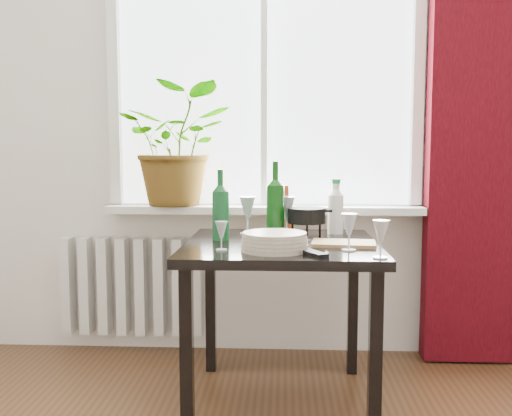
{
  "coord_description": "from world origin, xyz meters",
  "views": [
    {
      "loc": [
        0.11,
        -0.96,
        1.15
      ],
      "look_at": [
        -0.01,
        1.55,
        0.89
      ],
      "focal_mm": 40.0,
      "sensor_mm": 36.0,
      "label": 1
    }
  ],
  "objects_px": {
    "bottle_amber": "(286,208)",
    "wineglass_far_right": "(381,239)",
    "wineglass_back_center": "(287,215)",
    "wineglass_front_left": "(221,236)",
    "wine_bottle_left": "(221,204)",
    "plate_stack": "(275,242)",
    "radiator": "(132,286)",
    "table": "(281,263)",
    "potted_plant": "(179,145)",
    "fondue_pot": "(306,222)",
    "wineglass_back_left": "(247,215)",
    "wineglass_front_right": "(349,232)",
    "wine_bottle_right": "(275,198)",
    "cleaning_bottle": "(336,206)",
    "cutting_board": "(344,243)",
    "tv_remote": "(313,253)"
  },
  "relations": [
    {
      "from": "wineglass_back_center",
      "to": "fondue_pot",
      "type": "distance_m",
      "value": 0.12
    },
    {
      "from": "wine_bottle_left",
      "to": "wineglass_back_center",
      "type": "xyz_separation_m",
      "value": [
        0.3,
        0.17,
        -0.07
      ]
    },
    {
      "from": "potted_plant",
      "to": "wineglass_front_left",
      "type": "distance_m",
      "value": 0.96
    },
    {
      "from": "wineglass_back_center",
      "to": "cutting_board",
      "type": "height_order",
      "value": "wineglass_back_center"
    },
    {
      "from": "wineglass_back_center",
      "to": "wineglass_front_left",
      "type": "height_order",
      "value": "wineglass_back_center"
    },
    {
      "from": "wineglass_back_left",
      "to": "tv_remote",
      "type": "relative_size",
      "value": 1.17
    },
    {
      "from": "wineglass_back_left",
      "to": "tv_remote",
      "type": "xyz_separation_m",
      "value": [
        0.29,
        -0.55,
        -0.09
      ]
    },
    {
      "from": "wineglass_front_left",
      "to": "fondue_pot",
      "type": "xyz_separation_m",
      "value": [
        0.36,
        0.39,
        0.01
      ]
    },
    {
      "from": "wineglass_far_right",
      "to": "fondue_pot",
      "type": "bearing_deg",
      "value": 116.28
    },
    {
      "from": "radiator",
      "to": "wineglass_back_center",
      "type": "relative_size",
      "value": 4.17
    },
    {
      "from": "wine_bottle_right",
      "to": "wineglass_far_right",
      "type": "distance_m",
      "value": 0.68
    },
    {
      "from": "cleaning_bottle",
      "to": "wineglass_front_right",
      "type": "relative_size",
      "value": 1.73
    },
    {
      "from": "table",
      "to": "cutting_board",
      "type": "bearing_deg",
      "value": -12.21
    },
    {
      "from": "wine_bottle_left",
      "to": "cutting_board",
      "type": "height_order",
      "value": "wine_bottle_left"
    },
    {
      "from": "bottle_amber",
      "to": "wineglass_front_left",
      "type": "xyz_separation_m",
      "value": [
        -0.27,
        -0.55,
        -0.06
      ]
    },
    {
      "from": "bottle_amber",
      "to": "wineglass_back_left",
      "type": "height_order",
      "value": "bottle_amber"
    },
    {
      "from": "radiator",
      "to": "wineglass_far_right",
      "type": "distance_m",
      "value": 1.64
    },
    {
      "from": "wineglass_front_right",
      "to": "fondue_pot",
      "type": "height_order",
      "value": "wineglass_front_right"
    },
    {
      "from": "potted_plant",
      "to": "bottle_amber",
      "type": "distance_m",
      "value": 0.72
    },
    {
      "from": "wine_bottle_right",
      "to": "cutting_board",
      "type": "height_order",
      "value": "wine_bottle_right"
    },
    {
      "from": "radiator",
      "to": "plate_stack",
      "type": "bearing_deg",
      "value": -45.72
    },
    {
      "from": "bottle_amber",
      "to": "wineglass_far_right",
      "type": "height_order",
      "value": "bottle_amber"
    },
    {
      "from": "wineglass_front_right",
      "to": "plate_stack",
      "type": "bearing_deg",
      "value": -176.87
    },
    {
      "from": "fondue_pot",
      "to": "radiator",
      "type": "bearing_deg",
      "value": 141.35
    },
    {
      "from": "wineglass_front_right",
      "to": "fondue_pot",
      "type": "xyz_separation_m",
      "value": [
        -0.16,
        0.36,
        -0.01
      ]
    },
    {
      "from": "wine_bottle_right",
      "to": "wineglass_front_left",
      "type": "xyz_separation_m",
      "value": [
        -0.21,
        -0.4,
        -0.12
      ]
    },
    {
      "from": "wineglass_far_right",
      "to": "wineglass_front_left",
      "type": "height_order",
      "value": "wineglass_far_right"
    },
    {
      "from": "wineglass_back_left",
      "to": "cleaning_bottle",
      "type": "bearing_deg",
      "value": 6.17
    },
    {
      "from": "wine_bottle_left",
      "to": "wine_bottle_right",
      "type": "distance_m",
      "value": 0.27
    },
    {
      "from": "wine_bottle_right",
      "to": "wineglass_back_left",
      "type": "distance_m",
      "value": 0.17
    },
    {
      "from": "radiator",
      "to": "table",
      "type": "xyz_separation_m",
      "value": [
        0.85,
        -0.63,
        0.27
      ]
    },
    {
      "from": "wineglass_far_right",
      "to": "plate_stack",
      "type": "bearing_deg",
      "value": 160.14
    },
    {
      "from": "wine_bottle_left",
      "to": "plate_stack",
      "type": "height_order",
      "value": "wine_bottle_left"
    },
    {
      "from": "wineglass_far_right",
      "to": "wineglass_back_left",
      "type": "bearing_deg",
      "value": 132.16
    },
    {
      "from": "table",
      "to": "bottle_amber",
      "type": "bearing_deg",
      "value": 85.89
    },
    {
      "from": "wineglass_far_right",
      "to": "radiator",
      "type": "bearing_deg",
      "value": 141.07
    },
    {
      "from": "potted_plant",
      "to": "plate_stack",
      "type": "bearing_deg",
      "value": -56.61
    },
    {
      "from": "potted_plant",
      "to": "wineglass_front_right",
      "type": "distance_m",
      "value": 1.22
    },
    {
      "from": "potted_plant",
      "to": "wine_bottle_right",
      "type": "bearing_deg",
      "value": -38.67
    },
    {
      "from": "cleaning_bottle",
      "to": "wineglass_back_left",
      "type": "relative_size",
      "value": 1.42
    },
    {
      "from": "wineglass_front_right",
      "to": "cutting_board",
      "type": "relative_size",
      "value": 0.58
    },
    {
      "from": "wine_bottle_left",
      "to": "wineglass_far_right",
      "type": "xyz_separation_m",
      "value": [
        0.65,
        -0.42,
        -0.09
      ]
    },
    {
      "from": "wineglass_back_left",
      "to": "fondue_pot",
      "type": "bearing_deg",
      "value": -14.75
    },
    {
      "from": "cleaning_bottle",
      "to": "wineglass_back_center",
      "type": "xyz_separation_m",
      "value": [
        -0.24,
        -0.06,
        -0.04
      ]
    },
    {
      "from": "cleaning_bottle",
      "to": "wineglass_front_left",
      "type": "xyz_separation_m",
      "value": [
        -0.51,
        -0.51,
        -0.07
      ]
    },
    {
      "from": "wine_bottle_left",
      "to": "wineglass_front_left",
      "type": "distance_m",
      "value": 0.3
    },
    {
      "from": "wineglass_far_right",
      "to": "wineglass_back_left",
      "type": "relative_size",
      "value": 0.79
    },
    {
      "from": "wineglass_back_center",
      "to": "plate_stack",
      "type": "distance_m",
      "value": 0.45
    },
    {
      "from": "cleaning_bottle",
      "to": "wineglass_back_left",
      "type": "height_order",
      "value": "cleaning_bottle"
    },
    {
      "from": "radiator",
      "to": "potted_plant",
      "type": "relative_size",
      "value": 1.21
    }
  ]
}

